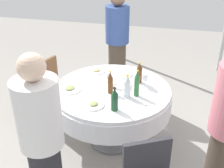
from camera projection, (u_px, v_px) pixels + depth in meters
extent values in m
plane|color=gray|center=(112.00, 140.00, 3.53)|extent=(10.00, 10.00, 0.00)
cylinder|color=white|center=(112.00, 90.00, 3.20)|extent=(1.33, 1.33, 0.04)
cylinder|color=white|center=(112.00, 100.00, 3.26)|extent=(1.36, 1.36, 0.22)
cylinder|color=slate|center=(112.00, 124.00, 3.42)|extent=(0.14, 0.14, 0.48)
cylinder|color=slate|center=(112.00, 139.00, 3.53)|extent=(0.56, 0.56, 0.03)
cylinder|color=silver|center=(127.00, 89.00, 2.98)|extent=(0.07, 0.07, 0.18)
cone|color=silver|center=(127.00, 79.00, 2.92)|extent=(0.06, 0.06, 0.07)
cylinder|color=gold|center=(128.00, 75.00, 2.90)|extent=(0.03, 0.03, 0.01)
cylinder|color=#2D6B38|center=(137.00, 86.00, 2.99)|extent=(0.06, 0.06, 0.22)
cone|color=#2D6B38|center=(137.00, 74.00, 2.92)|extent=(0.05, 0.05, 0.07)
cylinder|color=gold|center=(137.00, 71.00, 2.91)|extent=(0.02, 0.02, 0.01)
cylinder|color=#593314|center=(139.00, 75.00, 3.27)|extent=(0.07, 0.07, 0.19)
cone|color=#593314|center=(140.00, 65.00, 3.22)|extent=(0.06, 0.06, 0.06)
cylinder|color=gold|center=(140.00, 63.00, 3.20)|extent=(0.03, 0.03, 0.01)
cylinder|color=#194728|center=(115.00, 102.00, 2.75)|extent=(0.07, 0.07, 0.18)
cone|color=#194728|center=(115.00, 92.00, 2.70)|extent=(0.06, 0.06, 0.06)
cylinder|color=black|center=(115.00, 88.00, 2.68)|extent=(0.03, 0.03, 0.01)
cylinder|color=#593314|center=(110.00, 85.00, 3.06)|extent=(0.06, 0.06, 0.18)
cone|color=#593314|center=(110.00, 75.00, 3.00)|extent=(0.05, 0.05, 0.08)
cylinder|color=gold|center=(110.00, 71.00, 2.98)|extent=(0.02, 0.02, 0.01)
cylinder|color=white|center=(109.00, 83.00, 3.31)|extent=(0.06, 0.06, 0.00)
cylinder|color=white|center=(109.00, 80.00, 3.29)|extent=(0.01, 0.01, 0.07)
cylinder|color=white|center=(109.00, 75.00, 3.26)|extent=(0.07, 0.07, 0.07)
cylinder|color=gold|center=(109.00, 76.00, 3.27)|extent=(0.06, 0.06, 0.03)
cylinder|color=white|center=(144.00, 87.00, 3.22)|extent=(0.06, 0.06, 0.00)
cylinder|color=white|center=(145.00, 83.00, 3.20)|extent=(0.01, 0.01, 0.08)
cylinder|color=white|center=(145.00, 77.00, 3.16)|extent=(0.07, 0.07, 0.08)
cylinder|color=maroon|center=(145.00, 79.00, 3.17)|extent=(0.06, 0.06, 0.03)
cylinder|color=white|center=(94.00, 105.00, 2.86)|extent=(0.22, 0.22, 0.02)
ellipsoid|color=#8C9E59|center=(94.00, 104.00, 2.85)|extent=(0.10, 0.09, 0.02)
cylinder|color=white|center=(97.00, 71.00, 3.57)|extent=(0.21, 0.21, 0.02)
ellipsoid|color=tan|center=(97.00, 70.00, 3.56)|extent=(0.09, 0.08, 0.02)
cylinder|color=white|center=(123.00, 74.00, 3.49)|extent=(0.22, 0.22, 0.02)
cylinder|color=white|center=(70.00, 89.00, 3.15)|extent=(0.26, 0.26, 0.02)
ellipsoid|color=#8C9E59|center=(70.00, 88.00, 3.15)|extent=(0.12, 0.10, 0.02)
cube|color=silver|center=(144.00, 108.00, 2.81)|extent=(0.18, 0.06, 0.00)
cube|color=silver|center=(95.00, 84.00, 3.27)|extent=(0.08, 0.17, 0.00)
cube|color=white|center=(123.00, 86.00, 3.21)|extent=(0.18, 0.18, 0.02)
cylinder|color=#4C3F33|center=(117.00, 70.00, 4.33)|extent=(0.26, 0.26, 0.89)
cylinder|color=#334C8C|center=(117.00, 25.00, 4.00)|extent=(0.34, 0.34, 0.53)
cylinder|color=white|center=(38.00, 114.00, 2.05)|extent=(0.34, 0.34, 0.55)
sphere|color=beige|center=(31.00, 67.00, 1.88)|extent=(0.20, 0.20, 0.20)
cube|color=brown|center=(38.00, 86.00, 3.84)|extent=(0.50, 0.50, 0.04)
cube|color=brown|center=(46.00, 75.00, 3.66)|extent=(0.39, 0.15, 0.42)
cylinder|color=gray|center=(40.00, 93.00, 4.16)|extent=(0.03, 0.03, 0.43)
cylinder|color=gray|center=(22.00, 103.00, 3.90)|extent=(0.03, 0.03, 0.43)
cylinder|color=gray|center=(57.00, 99.00, 4.01)|extent=(0.03, 0.03, 0.43)
cylinder|color=gray|center=(41.00, 110.00, 3.75)|extent=(0.03, 0.03, 0.43)
cube|color=#2D2D33|center=(147.00, 162.00, 2.27)|extent=(0.22, 0.37, 0.42)
cylinder|color=#B2B5B7|center=(122.00, 2.00, 5.34)|extent=(0.07, 0.07, 2.30)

